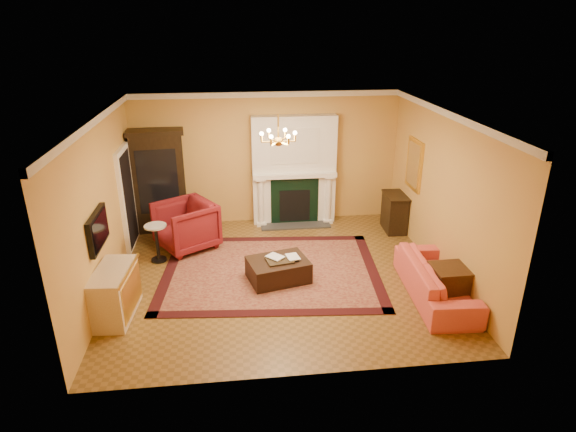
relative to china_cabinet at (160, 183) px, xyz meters
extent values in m
cube|color=brown|center=(2.40, -2.49, -1.10)|extent=(6.00, 5.50, 0.02)
cube|color=white|center=(2.40, -2.49, 1.92)|extent=(6.00, 5.50, 0.02)
cube|color=#C38B46|center=(2.40, 0.27, 0.41)|extent=(6.00, 0.02, 3.00)
cube|color=#C38B46|center=(2.40, -5.25, 0.41)|extent=(6.00, 0.02, 3.00)
cube|color=#C38B46|center=(-0.61, -2.49, 0.41)|extent=(0.02, 5.50, 3.00)
cube|color=#C38B46|center=(5.41, -2.49, 0.41)|extent=(0.02, 5.50, 3.00)
cube|color=white|center=(3.00, 0.10, 0.16)|extent=(1.90, 0.32, 2.50)
cube|color=silver|center=(3.00, -0.07, 0.76)|extent=(1.10, 0.01, 0.80)
cube|color=black|center=(3.00, -0.07, -0.54)|extent=(1.10, 0.02, 1.10)
cube|color=black|center=(3.00, -0.08, -0.64)|extent=(0.70, 0.02, 0.75)
cube|color=#333333|center=(3.00, -0.19, -1.07)|extent=(1.60, 0.50, 0.04)
cube|color=white|center=(3.00, 0.04, 0.09)|extent=(1.90, 0.44, 0.10)
cylinder|color=white|center=(2.22, -0.08, -0.50)|extent=(0.14, 0.14, 1.18)
cylinder|color=white|center=(3.78, -0.08, -0.50)|extent=(0.14, 0.14, 1.18)
cube|color=silver|center=(2.40, 0.22, 1.85)|extent=(6.00, 0.08, 0.12)
cube|color=silver|center=(-0.56, -2.49, 1.85)|extent=(0.08, 5.50, 0.12)
cube|color=silver|center=(5.36, -2.49, 1.85)|extent=(0.08, 5.50, 0.12)
cube|color=white|center=(-0.56, -0.79, -0.04)|extent=(0.08, 1.05, 2.10)
cube|color=black|center=(-0.52, -0.79, -0.07)|extent=(0.02, 0.85, 1.95)
cube|color=black|center=(-0.55, -3.09, 0.26)|extent=(0.08, 0.95, 0.58)
cube|color=black|center=(-0.50, -3.09, 0.26)|extent=(0.01, 0.85, 0.48)
cube|color=gold|center=(5.37, -1.09, 0.56)|extent=(0.05, 0.76, 1.05)
cube|color=white|center=(5.34, -1.09, 0.56)|extent=(0.01, 0.62, 0.90)
cylinder|color=#BA8B33|center=(2.40, -2.49, 1.71)|extent=(0.03, 0.03, 0.40)
sphere|color=#BA8B33|center=(2.40, -2.49, 1.46)|extent=(0.16, 0.16, 0.16)
sphere|color=#FFE5B2|center=(2.68, -2.49, 1.60)|extent=(0.07, 0.07, 0.07)
sphere|color=#FFE5B2|center=(2.54, -2.25, 1.60)|extent=(0.07, 0.07, 0.07)
sphere|color=#FFE5B2|center=(2.26, -2.25, 1.60)|extent=(0.07, 0.07, 0.07)
sphere|color=#FFE5B2|center=(2.12, -2.49, 1.60)|extent=(0.07, 0.07, 0.07)
sphere|color=#FFE5B2|center=(2.26, -2.73, 1.60)|extent=(0.07, 0.07, 0.07)
sphere|color=#FFE5B2|center=(2.54, -2.73, 1.60)|extent=(0.07, 0.07, 0.07)
cube|color=#4B1010|center=(2.26, -2.31, -1.08)|extent=(4.30, 3.38, 0.02)
cube|color=black|center=(0.00, 0.00, 0.00)|extent=(1.14, 0.61, 2.18)
imported|color=maroon|center=(0.60, -1.09, -0.54)|extent=(1.42, 1.44, 1.10)
cylinder|color=black|center=(0.08, -1.62, -1.07)|extent=(0.30, 0.30, 0.04)
cylinder|color=black|center=(0.08, -1.62, -0.71)|extent=(0.06, 0.06, 0.69)
cylinder|color=white|center=(0.08, -1.62, -0.34)|extent=(0.43, 0.43, 0.03)
cube|color=beige|center=(-0.33, -3.48, -0.68)|extent=(0.61, 1.14, 0.82)
imported|color=#D64B43|center=(4.99, -3.51, -0.66)|extent=(0.78, 2.25, 0.86)
cube|color=#3E2210|center=(5.12, -3.72, -0.78)|extent=(0.55, 0.55, 0.62)
cube|color=black|center=(5.18, -0.69, -0.68)|extent=(0.45, 0.75, 0.82)
cube|color=black|center=(2.36, -2.65, -0.88)|extent=(1.20, 0.99, 0.39)
cube|color=black|center=(2.39, -2.69, -0.67)|extent=(0.53, 0.45, 0.03)
imported|color=gray|center=(2.23, -2.69, -0.50)|extent=(0.18, 0.18, 0.30)
imported|color=gray|center=(2.53, -2.66, -0.51)|extent=(0.21, 0.06, 0.29)
cylinder|color=gray|center=(2.47, 0.04, 0.18)|extent=(0.10, 0.10, 0.08)
cone|color=#0F3919|center=(2.47, 0.04, 0.38)|extent=(0.15, 0.15, 0.31)
cylinder|color=gray|center=(3.62, 0.04, 0.18)|extent=(0.11, 0.11, 0.09)
cone|color=#0F3919|center=(3.62, 0.04, 0.39)|extent=(0.15, 0.15, 0.33)
camera|label=1|loc=(1.64, -10.36, 3.35)|focal=30.00mm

